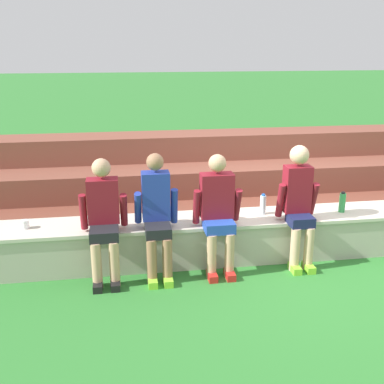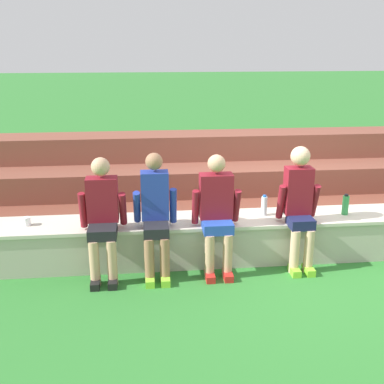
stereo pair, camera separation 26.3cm
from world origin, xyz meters
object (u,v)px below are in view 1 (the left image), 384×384
Objects in this scene: person_left_of_center at (157,214)px; plastic_cup_middle at (25,224)px; water_bottle_near_right at (263,205)px; person_right_of_center at (299,202)px; water_bottle_center_gap at (342,202)px; person_far_left at (104,217)px; person_center at (218,211)px.

person_left_of_center is 13.95× the size of plastic_cup_middle.
water_bottle_near_right is (1.34, 0.36, -0.09)m from person_left_of_center.
water_bottle_center_gap is at bearing 20.17° from person_right_of_center.
person_right_of_center is at bearing 1.00° from person_left_of_center.
person_far_left is 1.28m from person_center.
person_left_of_center is 1.39m from water_bottle_near_right.
person_far_left is 2.95m from water_bottle_center_gap.
person_far_left is 0.95× the size of person_right_of_center.
person_right_of_center reaches higher than water_bottle_center_gap.
person_center is (1.28, -0.01, 0.01)m from person_far_left.
plastic_cup_middle is (-2.18, 0.32, -0.16)m from person_center.
person_left_of_center is 1.02× the size of person_center.
person_left_of_center is 0.69m from person_center.
water_bottle_center_gap reaches higher than plastic_cup_middle.
water_bottle_near_right is (-0.33, 0.33, -0.12)m from person_right_of_center.
person_far_left is 0.97× the size of person_left_of_center.
water_bottle_center_gap is 2.60× the size of plastic_cup_middle.
person_right_of_center is 5.55× the size of water_bottle_near_right.
plastic_cup_middle is (-3.16, 0.28, -0.20)m from person_right_of_center.
water_bottle_center_gap reaches higher than water_bottle_near_right.
water_bottle_near_right is 2.83m from plastic_cup_middle.
person_center reaches higher than water_bottle_near_right.
person_far_left is 0.99× the size of person_center.
person_center is 13.69× the size of plastic_cup_middle.
water_bottle_near_right is 2.57× the size of plastic_cup_middle.
person_far_left is at bearing 179.55° from person_center.
person_far_left reaches higher than plastic_cup_middle.
person_center reaches higher than plastic_cup_middle.
water_bottle_near_right reaches higher than plastic_cup_middle.
person_far_left is at bearing -179.67° from person_left_of_center.
water_bottle_center_gap is 3.84m from plastic_cup_middle.
water_bottle_near_right is at bearing 14.84° from person_left_of_center.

